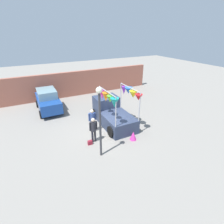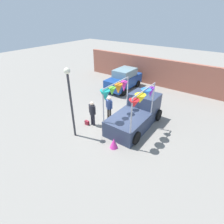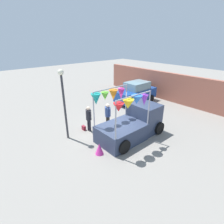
{
  "view_description": "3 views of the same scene",
  "coord_description": "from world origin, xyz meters",
  "px_view_note": "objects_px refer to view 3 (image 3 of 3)",
  "views": [
    {
      "loc": [
        -4.53,
        -9.87,
        6.53
      ],
      "look_at": [
        0.44,
        -0.2,
        1.39
      ],
      "focal_mm": 28.0,
      "sensor_mm": 36.0,
      "label": 1
    },
    {
      "loc": [
        5.29,
        -7.88,
        6.39
      ],
      "look_at": [
        -0.03,
        -0.63,
        1.21
      ],
      "focal_mm": 28.0,
      "sensor_mm": 36.0,
      "label": 2
    },
    {
      "loc": [
        7.13,
        -6.38,
        5.52
      ],
      "look_at": [
        0.09,
        -0.26,
        1.55
      ],
      "focal_mm": 28.0,
      "sensor_mm": 36.0,
      "label": 3
    }
  ],
  "objects_px": {
    "vendor_truck": "(133,122)",
    "person_vendor": "(108,113)",
    "folded_kite_bundle_magenta": "(99,149)",
    "parked_car": "(136,92)",
    "handbag": "(84,128)",
    "street_lamp": "(63,96)",
    "person_customer": "(89,116)"
  },
  "relations": [
    {
      "from": "vendor_truck",
      "to": "handbag",
      "type": "xyz_separation_m",
      "value": [
        -2.52,
        -1.9,
        -0.77
      ]
    },
    {
      "from": "street_lamp",
      "to": "folded_kite_bundle_magenta",
      "type": "xyz_separation_m",
      "value": [
        2.5,
        0.47,
        -2.34
      ]
    },
    {
      "from": "vendor_truck",
      "to": "folded_kite_bundle_magenta",
      "type": "height_order",
      "value": "vendor_truck"
    },
    {
      "from": "person_customer",
      "to": "person_vendor",
      "type": "bearing_deg",
      "value": 72.07
    },
    {
      "from": "handbag",
      "to": "folded_kite_bundle_magenta",
      "type": "relative_size",
      "value": 0.47
    },
    {
      "from": "vendor_truck",
      "to": "person_vendor",
      "type": "relative_size",
      "value": 2.48
    },
    {
      "from": "folded_kite_bundle_magenta",
      "to": "parked_car",
      "type": "bearing_deg",
      "value": 119.28
    },
    {
      "from": "handbag",
      "to": "parked_car",
      "type": "bearing_deg",
      "value": 102.06
    },
    {
      "from": "person_vendor",
      "to": "person_customer",
      "type": "bearing_deg",
      "value": -107.93
    },
    {
      "from": "person_customer",
      "to": "person_vendor",
      "type": "xyz_separation_m",
      "value": [
        0.39,
        1.22,
        -0.01
      ]
    },
    {
      "from": "parked_car",
      "to": "street_lamp",
      "type": "height_order",
      "value": "street_lamp"
    },
    {
      "from": "parked_car",
      "to": "folded_kite_bundle_magenta",
      "type": "distance_m",
      "value": 8.41
    },
    {
      "from": "street_lamp",
      "to": "folded_kite_bundle_magenta",
      "type": "bearing_deg",
      "value": 10.56
    },
    {
      "from": "person_vendor",
      "to": "street_lamp",
      "type": "height_order",
      "value": "street_lamp"
    },
    {
      "from": "parked_car",
      "to": "handbag",
      "type": "bearing_deg",
      "value": -77.94
    },
    {
      "from": "parked_car",
      "to": "person_vendor",
      "type": "height_order",
      "value": "parked_car"
    },
    {
      "from": "person_customer",
      "to": "person_vendor",
      "type": "height_order",
      "value": "person_customer"
    },
    {
      "from": "vendor_truck",
      "to": "person_vendor",
      "type": "bearing_deg",
      "value": -164.76
    },
    {
      "from": "vendor_truck",
      "to": "person_customer",
      "type": "height_order",
      "value": "vendor_truck"
    },
    {
      "from": "person_vendor",
      "to": "handbag",
      "type": "xyz_separation_m",
      "value": [
        -0.74,
        -1.42,
        -0.87
      ]
    },
    {
      "from": "person_customer",
      "to": "street_lamp",
      "type": "bearing_deg",
      "value": -95.67
    },
    {
      "from": "handbag",
      "to": "folded_kite_bundle_magenta",
      "type": "distance_m",
      "value": 2.82
    },
    {
      "from": "parked_car",
      "to": "vendor_truck",
      "type": "bearing_deg",
      "value": -49.77
    },
    {
      "from": "handbag",
      "to": "street_lamp",
      "type": "xyz_separation_m",
      "value": [
        0.21,
        -1.24,
        2.5
      ]
    },
    {
      "from": "parked_car",
      "to": "handbag",
      "type": "relative_size",
      "value": 14.29
    },
    {
      "from": "person_vendor",
      "to": "folded_kite_bundle_magenta",
      "type": "distance_m",
      "value": 3.02
    },
    {
      "from": "parked_car",
      "to": "person_vendor",
      "type": "bearing_deg",
      "value": -67.32
    },
    {
      "from": "vendor_truck",
      "to": "folded_kite_bundle_magenta",
      "type": "xyz_separation_m",
      "value": [
        0.18,
        -2.68,
        -0.61
      ]
    },
    {
      "from": "vendor_truck",
      "to": "folded_kite_bundle_magenta",
      "type": "relative_size",
      "value": 6.91
    },
    {
      "from": "street_lamp",
      "to": "vendor_truck",
      "type": "bearing_deg",
      "value": 53.59
    },
    {
      "from": "vendor_truck",
      "to": "street_lamp",
      "type": "relative_size",
      "value": 1.02
    },
    {
      "from": "vendor_truck",
      "to": "street_lamp",
      "type": "distance_m",
      "value": 4.27
    }
  ]
}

